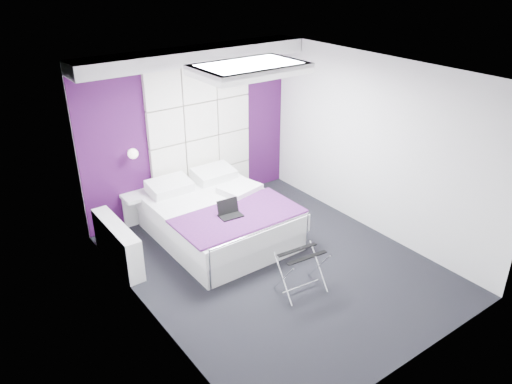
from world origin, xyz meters
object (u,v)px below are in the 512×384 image
bed (218,218)px  nightstand (138,196)px  wall_lamp (132,153)px  radiator (118,244)px  laptop (229,212)px  luggage_rack (301,272)px

bed → nightstand: size_ratio=4.76×
wall_lamp → bed: (0.82, -0.97, -0.91)m
wall_lamp → nightstand: 0.68m
radiator → wall_lamp: bearing=49.9°
radiator → laptop: bearing=-25.9°
laptop → bed: bearing=82.7°
radiator → bed: (1.46, -0.21, 0.01)m
radiator → bed: size_ratio=0.57×
wall_lamp → bed: bearing=-49.6°
bed → laptop: (-0.10, -0.45, 0.34)m
luggage_rack → laptop: (-0.23, 1.26, 0.37)m
wall_lamp → radiator: bearing=-130.1°
wall_lamp → laptop: size_ratio=0.49×
luggage_rack → laptop: laptop is taller
wall_lamp → nightstand: size_ratio=0.34×
wall_lamp → bed: 1.56m
bed → laptop: 0.57m
radiator → laptop: 1.55m
radiator → laptop: size_ratio=3.89×
laptop → nightstand: bearing=123.2°
nightstand → wall_lamp: bearing=84.3°
luggage_rack → nightstand: bearing=115.4°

